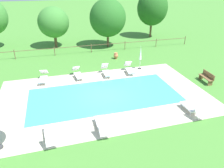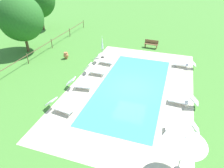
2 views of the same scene
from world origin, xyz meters
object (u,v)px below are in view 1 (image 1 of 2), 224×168
(terracotta_urn_near_fence, at_px, (116,56))
(sun_lounger_north_far, at_px, (43,77))
(sun_lounger_south_far, at_px, (106,71))
(tree_centre, at_px, (108,18))
(sun_lounger_north_near_steps, at_px, (129,69))
(wooden_bench_lawn_side, at_px, (207,77))
(sun_lounger_south_mid, at_px, (51,133))
(sun_lounger_north_mid, at_px, (102,124))
(tree_far_west, at_px, (152,8))
(sun_lounger_north_end, at_px, (78,73))
(tree_west_mid, at_px, (54,22))
(sun_lounger_south_near_corner, at_px, (192,108))
(patio_umbrella_closed_row_west, at_px, (140,55))

(terracotta_urn_near_fence, bearing_deg, sun_lounger_north_far, -153.64)
(sun_lounger_south_far, height_order, tree_centre, tree_centre)
(sun_lounger_north_near_steps, distance_m, wooden_bench_lawn_side, 6.57)
(sun_lounger_north_near_steps, xyz_separation_m, sun_lounger_south_mid, (-7.17, -7.36, 0.01))
(sun_lounger_north_near_steps, height_order, sun_lounger_north_mid, sun_lounger_north_near_steps)
(wooden_bench_lawn_side, xyz_separation_m, tree_centre, (-5.14, 12.42, 3.03))
(sun_lounger_north_far, relative_size, tree_centre, 0.35)
(sun_lounger_north_far, height_order, tree_far_west, tree_far_west)
(sun_lounger_north_mid, relative_size, sun_lounger_north_far, 0.97)
(sun_lounger_north_end, xyz_separation_m, tree_centre, (5.01, 8.53, 3.12))
(sun_lounger_south_mid, height_order, tree_centre, tree_centre)
(sun_lounger_north_far, relative_size, wooden_bench_lawn_side, 1.33)
(sun_lounger_north_mid, relative_size, tree_far_west, 0.30)
(wooden_bench_lawn_side, height_order, tree_west_mid, tree_west_mid)
(sun_lounger_south_mid, relative_size, terracotta_urn_near_fence, 2.87)
(sun_lounger_north_far, xyz_separation_m, tree_centre, (7.89, 8.52, 3.12))
(sun_lounger_north_end, xyz_separation_m, sun_lounger_south_near_corner, (6.26, -7.50, -0.00))
(sun_lounger_north_near_steps, distance_m, sun_lounger_north_far, 7.57)
(sun_lounger_north_far, bearing_deg, sun_lounger_south_far, -2.43)
(sun_lounger_north_far, bearing_deg, patio_umbrella_closed_row_west, 2.17)
(sun_lounger_south_mid, xyz_separation_m, tree_west_mid, (1.13, 17.71, 2.63))
(sun_lounger_south_near_corner, bearing_deg, sun_lounger_south_far, 117.32)
(sun_lounger_north_near_steps, bearing_deg, patio_umbrella_closed_row_west, 24.85)
(sun_lounger_north_near_steps, bearing_deg, sun_lounger_south_near_corner, -77.70)
(patio_umbrella_closed_row_west, distance_m, tree_centre, 8.51)
(wooden_bench_lawn_side, bearing_deg, tree_centre, 112.49)
(sun_lounger_north_mid, relative_size, sun_lounger_south_mid, 1.04)
(tree_far_west, bearing_deg, wooden_bench_lawn_side, -97.91)
(sun_lounger_south_near_corner, bearing_deg, tree_far_west, 72.41)
(sun_lounger_south_far, distance_m, terracotta_urn_near_fence, 4.45)
(sun_lounger_north_mid, relative_size, sun_lounger_north_end, 0.97)
(terracotta_urn_near_fence, height_order, tree_west_mid, tree_west_mid)
(sun_lounger_north_end, bearing_deg, tree_centre, 59.59)
(sun_lounger_north_mid, distance_m, terracotta_urn_near_fence, 12.05)
(sun_lounger_north_near_steps, bearing_deg, tree_centre, 87.89)
(tree_far_west, bearing_deg, patio_umbrella_closed_row_west, -119.57)
(sun_lounger_north_end, distance_m, terracotta_urn_near_fence, 5.90)
(sun_lounger_north_end, distance_m, wooden_bench_lawn_side, 10.87)
(terracotta_urn_near_fence, height_order, tree_far_west, tree_far_west)
(patio_umbrella_closed_row_west, bearing_deg, sun_lounger_north_mid, -125.38)
(terracotta_urn_near_fence, bearing_deg, sun_lounger_north_end, -141.07)
(sun_lounger_south_near_corner, height_order, tree_far_west, tree_far_west)
(sun_lounger_south_mid, bearing_deg, sun_lounger_north_mid, 1.05)
(tree_far_west, xyz_separation_m, tree_west_mid, (-13.64, -1.40, -1.04))
(sun_lounger_north_near_steps, height_order, wooden_bench_lawn_side, sun_lounger_north_near_steps)
(sun_lounger_north_mid, distance_m, sun_lounger_north_end, 7.57)
(sun_lounger_north_end, bearing_deg, wooden_bench_lawn_side, -20.98)
(sun_lounger_north_far, distance_m, wooden_bench_lawn_side, 13.60)
(sun_lounger_north_far, bearing_deg, tree_centre, 47.22)
(sun_lounger_north_near_steps, height_order, terracotta_urn_near_fence, sun_lounger_north_near_steps)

